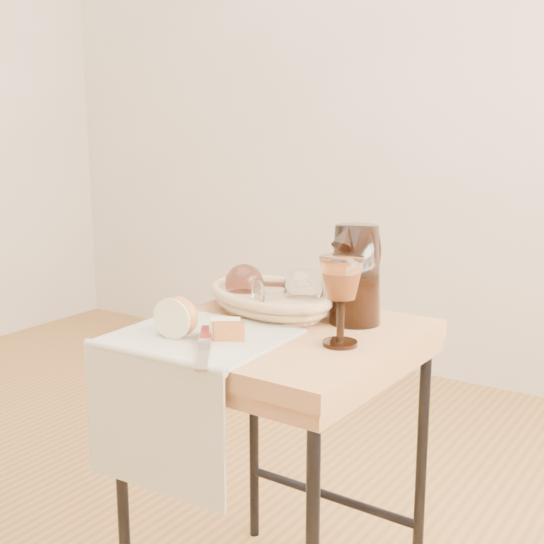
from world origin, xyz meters
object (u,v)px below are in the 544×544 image
Objects in this scene: bread_basket at (271,301)px; wine_goblet at (341,301)px; table_knife at (205,345)px; tea_towel at (200,336)px; goblet_lying_b at (284,291)px; apple_half at (178,316)px; side_table at (277,478)px; pitcher at (356,275)px; goblet_lying_a at (265,284)px.

wine_goblet reaches higher than bread_basket.
bread_basket is 0.31m from table_knife.
wine_goblet is at bearing -6.84° from bread_basket.
tea_towel is 0.23m from goblet_lying_b.
tea_towel is 2.21× the size of goblet_lying_b.
apple_half is at bearing -75.58° from bread_basket.
tea_towel is 0.24m from bread_basket.
side_table is 2.68× the size of pitcher.
tea_towel is at bearing -171.16° from table_knife.
pitcher is (0.15, 0.04, 0.05)m from goblet_lying_b.
side_table is at bearing 45.05° from apple_half.
goblet_lying_a reaches higher than side_table.
tea_towel is 0.09m from table_knife.
pitcher is (0.22, 0.00, 0.05)m from goblet_lying_a.
apple_half is at bearing -148.36° from table_knife.
goblet_lying_a is 0.83× the size of wine_goblet.
tea_towel is 1.04× the size of bread_basket.
wine_goblet is (0.16, -0.03, 0.41)m from side_table.
pitcher is (0.11, 0.12, 0.43)m from side_table.
goblet_lying_b is at bearing 114.33° from side_table.
bread_basket is 1.25× the size of pitcher.
wine_goblet is 0.31m from apple_half.
apple_half is at bearing -166.61° from goblet_lying_b.
apple_half is at bearing -128.15° from pitcher.
bread_basket is at bearing 127.21° from goblet_lying_a.
side_table is 7.65× the size of apple_half.
goblet_lying_b is 0.26m from apple_half.
goblet_lying_b reaches higher than bread_basket.
goblet_lying_a is 0.63× the size of table_knife.
table_knife reaches higher than tea_towel.
goblet_lying_a is 0.58× the size of pitcher.
apple_half is at bearing -140.08° from tea_towel.
side_table is at bearing -29.22° from bread_basket.
bread_basket is at bearing 150.92° from wine_goblet.
tea_towel reaches higher than side_table.
bread_basket is at bearing 74.03° from apple_half.
table_knife is (0.01, -0.29, -0.04)m from goblet_lying_b.
bread_basket is at bearing 99.61° from goblet_lying_b.
apple_half is at bearing -154.29° from wine_goblet.
goblet_lying_b is at bearing 0.43° from bread_basket.
table_knife reaches higher than side_table.
tea_towel is at bearing -127.05° from pitcher.
wine_goblet is 2.00× the size of apple_half.
table_knife is (0.07, -0.07, 0.01)m from tea_towel.
table_knife is at bearing -47.51° from tea_towel.
goblet_lying_a is at bearing 175.67° from bread_basket.
goblet_lying_b is (0.04, -0.02, 0.03)m from bread_basket.
wine_goblet is at bearing -72.03° from pitcher.
side_table is 4.55× the size of goblet_lying_b.
side_table is 0.41m from goblet_lying_a.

